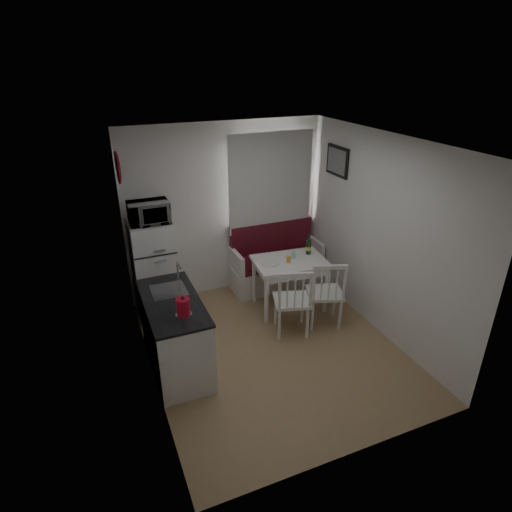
{
  "coord_description": "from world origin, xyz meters",
  "views": [
    {
      "loc": [
        -1.92,
        -4.04,
        3.4
      ],
      "look_at": [
        -0.02,
        0.5,
        1.09
      ],
      "focal_mm": 30.0,
      "sensor_mm": 36.0,
      "label": 1
    }
  ],
  "objects_px": {
    "kitchen_counter": "(175,333)",
    "dining_table": "(290,266)",
    "microwave": "(149,212)",
    "wine_bottle": "(309,244)",
    "kettle": "(183,307)",
    "chair_left": "(296,295)",
    "chair_right": "(329,287)",
    "bench": "(276,266)",
    "fridge": "(155,269)"
  },
  "relations": [
    {
      "from": "dining_table",
      "to": "bench",
      "type": "bearing_deg",
      "value": 87.14
    },
    {
      "from": "kitchen_counter",
      "to": "microwave",
      "type": "xyz_separation_m",
      "value": [
        0.02,
        1.19,
        1.1
      ]
    },
    {
      "from": "microwave",
      "to": "wine_bottle",
      "type": "xyz_separation_m",
      "value": [
        2.17,
        -0.42,
        -0.65
      ]
    },
    {
      "from": "bench",
      "to": "dining_table",
      "type": "xyz_separation_m",
      "value": [
        -0.1,
        -0.69,
        0.33
      ]
    },
    {
      "from": "chair_left",
      "to": "kettle",
      "type": "relative_size",
      "value": 2.46
    },
    {
      "from": "microwave",
      "to": "kettle",
      "type": "xyz_separation_m",
      "value": [
        0.03,
        -1.56,
        -0.54
      ]
    },
    {
      "from": "bench",
      "to": "kettle",
      "type": "bearing_deg",
      "value": -137.58
    },
    {
      "from": "bench",
      "to": "chair_right",
      "type": "bearing_deg",
      "value": -83.79
    },
    {
      "from": "fridge",
      "to": "chair_left",
      "type": "bearing_deg",
      "value": -38.45
    },
    {
      "from": "kitchen_counter",
      "to": "kettle",
      "type": "xyz_separation_m",
      "value": [
        0.05,
        -0.37,
        0.56
      ]
    },
    {
      "from": "fridge",
      "to": "microwave",
      "type": "distance_m",
      "value": 0.85
    },
    {
      "from": "chair_right",
      "to": "wine_bottle",
      "type": "bearing_deg",
      "value": 101.2
    },
    {
      "from": "bench",
      "to": "microwave",
      "type": "relative_size",
      "value": 2.77
    },
    {
      "from": "kettle",
      "to": "microwave",
      "type": "bearing_deg",
      "value": 91.1
    },
    {
      "from": "kitchen_counter",
      "to": "wine_bottle",
      "type": "bearing_deg",
      "value": 19.41
    },
    {
      "from": "kitchen_counter",
      "to": "fridge",
      "type": "relative_size",
      "value": 0.93
    },
    {
      "from": "wine_bottle",
      "to": "chair_right",
      "type": "bearing_deg",
      "value": -97.37
    },
    {
      "from": "wine_bottle",
      "to": "dining_table",
      "type": "bearing_deg",
      "value": -164.05
    },
    {
      "from": "kettle",
      "to": "kitchen_counter",
      "type": "bearing_deg",
      "value": 97.64
    },
    {
      "from": "kitchen_counter",
      "to": "chair_right",
      "type": "relative_size",
      "value": 2.25
    },
    {
      "from": "chair_right",
      "to": "kettle",
      "type": "xyz_separation_m",
      "value": [
        -2.04,
        -0.37,
        0.4
      ]
    },
    {
      "from": "chair_right",
      "to": "wine_bottle",
      "type": "distance_m",
      "value": 0.83
    },
    {
      "from": "kettle",
      "to": "fridge",
      "type": "bearing_deg",
      "value": 91.07
    },
    {
      "from": "kitchen_counter",
      "to": "wine_bottle",
      "type": "relative_size",
      "value": 4.38
    },
    {
      "from": "kettle",
      "to": "wine_bottle",
      "type": "bearing_deg",
      "value": 28.06
    },
    {
      "from": "kitchen_counter",
      "to": "kettle",
      "type": "height_order",
      "value": "kitchen_counter"
    },
    {
      "from": "chair_left",
      "to": "chair_right",
      "type": "distance_m",
      "value": 0.5
    },
    {
      "from": "kitchen_counter",
      "to": "kettle",
      "type": "relative_size",
      "value": 5.68
    },
    {
      "from": "chair_right",
      "to": "wine_bottle",
      "type": "relative_size",
      "value": 1.94
    },
    {
      "from": "bench",
      "to": "dining_table",
      "type": "relative_size",
      "value": 1.34
    },
    {
      "from": "bench",
      "to": "chair_right",
      "type": "height_order",
      "value": "bench"
    },
    {
      "from": "wine_bottle",
      "to": "bench",
      "type": "bearing_deg",
      "value": 112.91
    },
    {
      "from": "chair_left",
      "to": "kitchen_counter",
      "type": "bearing_deg",
      "value": -162.79
    },
    {
      "from": "chair_right",
      "to": "microwave",
      "type": "height_order",
      "value": "microwave"
    },
    {
      "from": "bench",
      "to": "dining_table",
      "type": "height_order",
      "value": "bench"
    },
    {
      "from": "dining_table",
      "to": "kitchen_counter",
      "type": "bearing_deg",
      "value": -154.37
    },
    {
      "from": "kettle",
      "to": "bench",
      "type": "bearing_deg",
      "value": 42.42
    },
    {
      "from": "chair_right",
      "to": "microwave",
      "type": "bearing_deg",
      "value": 168.52
    },
    {
      "from": "kitchen_counter",
      "to": "microwave",
      "type": "height_order",
      "value": "microwave"
    },
    {
      "from": "fridge",
      "to": "wine_bottle",
      "type": "height_order",
      "value": "fridge"
    },
    {
      "from": "bench",
      "to": "fridge",
      "type": "xyz_separation_m",
      "value": [
        -1.92,
        -0.11,
        0.36
      ]
    },
    {
      "from": "bench",
      "to": "kettle",
      "type": "xyz_separation_m",
      "value": [
        -1.89,
        -1.73,
        0.67
      ]
    },
    {
      "from": "dining_table",
      "to": "fridge",
      "type": "distance_m",
      "value": 1.91
    },
    {
      "from": "kitchen_counter",
      "to": "dining_table",
      "type": "bearing_deg",
      "value": 20.05
    },
    {
      "from": "kitchen_counter",
      "to": "microwave",
      "type": "relative_size",
      "value": 2.53
    },
    {
      "from": "kitchen_counter",
      "to": "fridge",
      "type": "height_order",
      "value": "fridge"
    },
    {
      "from": "microwave",
      "to": "wine_bottle",
      "type": "height_order",
      "value": "microwave"
    },
    {
      "from": "fridge",
      "to": "dining_table",
      "type": "bearing_deg",
      "value": -17.51
    },
    {
      "from": "kettle",
      "to": "wine_bottle",
      "type": "relative_size",
      "value": 0.77
    },
    {
      "from": "kettle",
      "to": "wine_bottle",
      "type": "distance_m",
      "value": 2.43
    }
  ]
}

